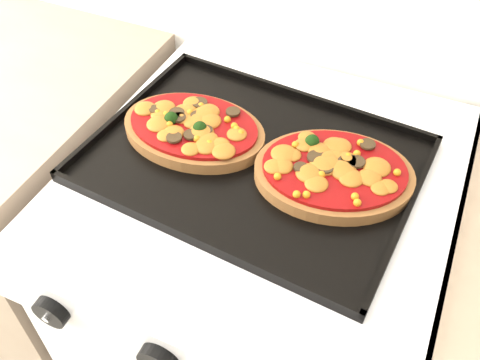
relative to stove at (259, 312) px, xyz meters
The scene contains 6 objects.
stove is the anchor object (origin of this frame).
control_panel 0.51m from the stove, 90.00° to the right, with size 0.60×0.02×0.09m, color silver.
knob_left 0.55m from the stove, 118.49° to the right, with size 0.05×0.05×0.02m, color black.
baking_tray 0.47m from the stove, 168.84° to the right, with size 0.50×0.37×0.02m, color black.
pizza_left 0.50m from the stove, behind, with size 0.24×0.17×0.04m, color brown, non-canonical shape.
pizza_right 0.49m from the stove, ahead, with size 0.24×0.18×0.04m, color brown, non-canonical shape.
Camera 1 is at (0.25, 1.13, 1.51)m, focal length 40.00 mm.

